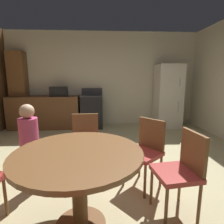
% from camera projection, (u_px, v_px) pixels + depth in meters
% --- Properties ---
extents(ground_plane, '(14.00, 14.00, 0.00)m').
position_uv_depth(ground_plane, '(106.00, 180.00, 2.48)').
color(ground_plane, tan).
extents(wall_back, '(5.78, 0.12, 2.70)m').
position_uv_depth(wall_back, '(103.00, 79.00, 5.35)').
color(wall_back, beige).
rests_on(wall_back, ground).
extents(kitchen_counter, '(1.91, 0.60, 0.90)m').
position_uv_depth(kitchen_counter, '(45.00, 112.00, 5.03)').
color(kitchen_counter, brown).
rests_on(kitchen_counter, ground).
extents(pantry_column, '(0.44, 0.36, 2.10)m').
position_uv_depth(pantry_column, '(19.00, 90.00, 5.05)').
color(pantry_column, brown).
rests_on(pantry_column, ground).
extents(oven_range, '(0.60, 0.60, 1.10)m').
position_uv_depth(oven_range, '(92.00, 111.00, 5.11)').
color(oven_range, black).
rests_on(oven_range, ground).
extents(refrigerator, '(0.68, 0.68, 1.76)m').
position_uv_depth(refrigerator, '(168.00, 96.00, 5.10)').
color(refrigerator, silver).
rests_on(refrigerator, ground).
extents(microwave, '(0.44, 0.32, 0.26)m').
position_uv_depth(microwave, '(59.00, 91.00, 4.95)').
color(microwave, black).
rests_on(microwave, kitchen_counter).
extents(dining_table, '(1.14, 1.14, 0.76)m').
position_uv_depth(dining_table, '(79.00, 168.00, 1.59)').
color(dining_table, brown).
rests_on(dining_table, ground).
extents(chair_northeast, '(0.56, 0.56, 0.87)m').
position_uv_depth(chair_northeast, '(146.00, 148.00, 2.30)').
color(chair_northeast, brown).
rests_on(chair_northeast, ground).
extents(chair_north, '(0.41, 0.41, 0.87)m').
position_uv_depth(chair_north, '(85.00, 140.00, 2.60)').
color(chair_north, brown).
rests_on(chair_north, ground).
extents(chair_east, '(0.45, 0.45, 0.87)m').
position_uv_depth(chair_east, '(182.00, 168.00, 1.80)').
color(chair_east, brown).
rests_on(chair_east, ground).
extents(person_child, '(0.31, 0.31, 1.09)m').
position_uv_depth(person_child, '(30.00, 146.00, 2.18)').
color(person_child, '#8C337A').
rests_on(person_child, ground).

